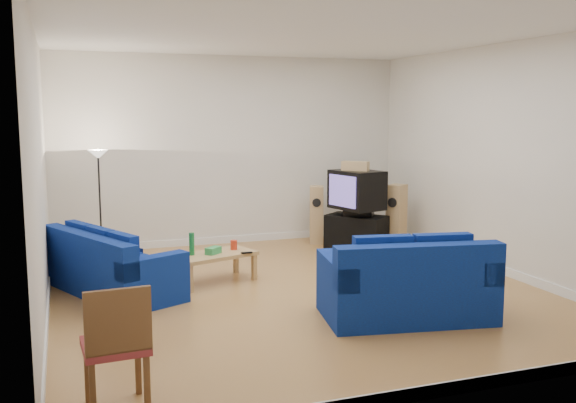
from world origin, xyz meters
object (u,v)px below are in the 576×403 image
object	(u,v)px
tv_stand	(356,233)
television	(357,190)
sofa_loveseat	(408,289)
coffee_table	(214,257)
sofa_three_seat	(109,270)

from	to	relation	value
tv_stand	television	distance (m)	0.71
sofa_loveseat	coffee_table	bearing A→B (deg)	136.73
sofa_three_seat	television	xyz separation A→B (m)	(4.02, 1.27, 0.71)
television	coffee_table	bearing A→B (deg)	-80.72
sofa_loveseat	television	xyz separation A→B (m)	(1.00, 3.41, 0.66)
sofa_loveseat	television	distance (m)	3.62
sofa_three_seat	sofa_loveseat	size ratio (longest dim) A/B	1.14
sofa_three_seat	tv_stand	xyz separation A→B (m)	(4.03, 1.27, -0.01)
television	tv_stand	bearing A→B (deg)	94.72
sofa_three_seat	tv_stand	bearing A→B (deg)	82.54
sofa_loveseat	coffee_table	distance (m)	2.76
sofa_three_seat	tv_stand	size ratio (longest dim) A/B	2.36
television	sofa_three_seat	bearing A→B (deg)	-87.55
tv_stand	television	size ratio (longest dim) A/B	1.00
sofa_loveseat	television	bearing A→B (deg)	83.46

